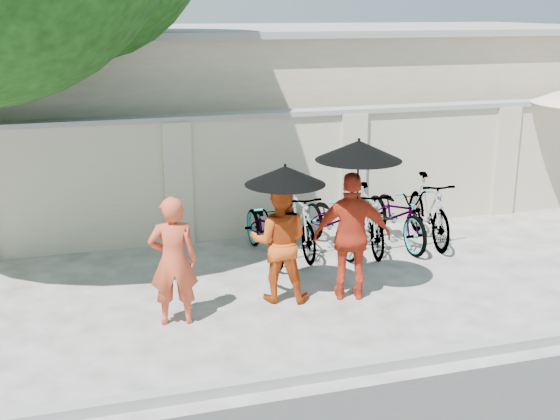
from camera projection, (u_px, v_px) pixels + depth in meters
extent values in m
plane|color=silver|center=(296.00, 310.00, 8.94)|extent=(80.00, 80.00, 0.00)
cube|color=gray|center=(346.00, 370.00, 7.36)|extent=(40.00, 0.16, 0.12)
cube|color=beige|center=(294.00, 174.00, 11.88)|extent=(20.00, 0.30, 2.00)
cube|color=beige|center=(285.00, 107.00, 15.49)|extent=(14.00, 6.00, 3.20)
imported|color=#D24A2B|center=(173.00, 261.00, 8.38)|extent=(0.63, 0.45, 1.60)
imported|color=#C84915|center=(279.00, 242.00, 9.07)|extent=(0.94, 0.84, 1.60)
cylinder|color=black|center=(285.00, 206.00, 8.87)|extent=(0.02, 0.02, 0.79)
cone|color=black|center=(285.00, 175.00, 8.76)|extent=(1.03, 1.03, 0.23)
imported|color=red|center=(352.00, 236.00, 9.11)|extent=(1.08, 0.68, 1.71)
cylinder|color=black|center=(357.00, 191.00, 8.86)|extent=(0.02, 0.02, 1.04)
cone|color=black|center=(359.00, 150.00, 8.72)|extent=(1.09, 1.09, 0.25)
imported|color=gray|center=(265.00, 228.00, 10.71)|extent=(0.69, 1.81, 0.94)
imported|color=gray|center=(299.00, 222.00, 10.88)|extent=(0.53, 1.74, 1.04)
imported|color=gray|center=(331.00, 221.00, 11.06)|extent=(0.85, 1.86, 0.94)
imported|color=gray|center=(368.00, 219.00, 11.04)|extent=(0.72, 1.77, 1.03)
imported|color=gray|center=(396.00, 214.00, 11.33)|extent=(0.78, 1.96, 1.01)
imported|color=gray|center=(428.00, 209.00, 11.42)|extent=(0.76, 1.89, 1.10)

